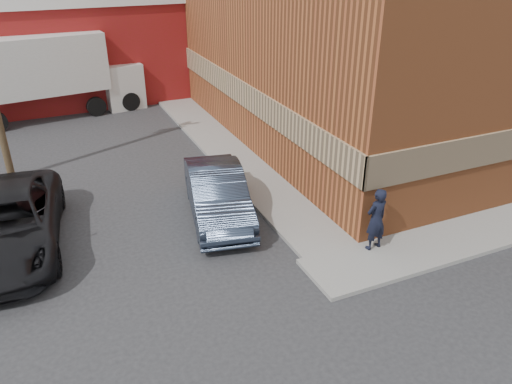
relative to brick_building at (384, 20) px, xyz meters
name	(u,v)px	position (x,y,z in m)	size (l,w,h in m)	color
ground	(312,259)	(-8.50, -9.00, -4.68)	(90.00, 90.00, 0.00)	#28282B
brick_building	(384,20)	(0.00, 0.00, 0.00)	(14.25, 18.25, 9.36)	#A05129
sidewalk_west	(219,144)	(-7.90, 0.00, -4.62)	(1.80, 18.00, 0.12)	gray
warehouse	(30,45)	(-14.50, 11.00, -1.87)	(16.30, 8.30, 5.60)	maroon
man	(376,219)	(-6.77, -9.35, -3.65)	(0.67, 0.44, 1.83)	black
sedan	(218,194)	(-10.03, -5.72, -3.90)	(1.66, 4.77, 1.57)	#2C374A
suv_a	(6,224)	(-16.00, -5.15, -3.85)	(2.77, 6.00, 1.67)	black
box_truck	(54,69)	(-13.66, 7.11, -2.41)	(8.25, 3.44, 3.95)	silver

